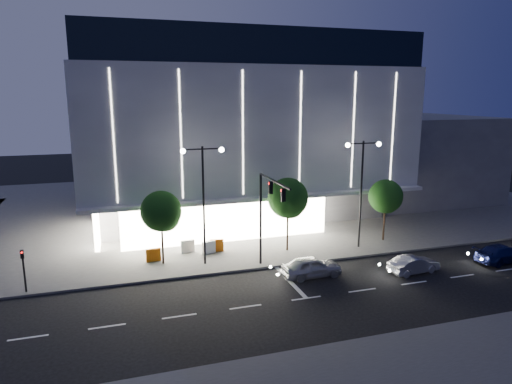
{
  "coord_description": "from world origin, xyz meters",
  "views": [
    {
      "loc": [
        -9.03,
        -26.08,
        12.62
      ],
      "look_at": [
        1.58,
        7.81,
        5.0
      ],
      "focal_mm": 32.0,
      "sensor_mm": 36.0,
      "label": 1
    }
  ],
  "objects": [
    {
      "name": "ground",
      "position": [
        0.0,
        0.0,
        0.0
      ],
      "size": [
        160.0,
        160.0,
        0.0
      ],
      "primitive_type": "plane",
      "color": "black",
      "rests_on": "ground"
    },
    {
      "name": "museum",
      "position": [
        2.98,
        22.31,
        9.27
      ],
      "size": [
        30.0,
        25.8,
        18.0
      ],
      "color": "#4C4C51",
      "rests_on": "ground"
    },
    {
      "name": "barrier_c",
      "position": [
        -1.56,
        8.42,
        0.65
      ],
      "size": [
        1.12,
        0.38,
        1.0
      ],
      "primitive_type": "cube",
      "rotation": [
        0.0,
        0.0,
        -0.12
      ],
      "color": "orange",
      "rests_on": "sidewalk_museum"
    },
    {
      "name": "car_third",
      "position": [
        18.9,
        -0.08,
        0.68
      ],
      "size": [
        4.85,
        2.38,
        1.36
      ],
      "primitive_type": "imported",
      "rotation": [
        0.0,
        0.0,
        1.68
      ],
      "color": "#141A4E",
      "rests_on": "ground"
    },
    {
      "name": "ped_signal_far",
      "position": [
        -15.0,
        4.5,
        1.89
      ],
      "size": [
        0.22,
        0.24,
        3.0
      ],
      "color": "black",
      "rests_on": "ground"
    },
    {
      "name": "tree_mid",
      "position": [
        4.03,
        7.02,
        4.33
      ],
      "size": [
        3.25,
        3.25,
        6.15
      ],
      "color": "black",
      "rests_on": "ground"
    },
    {
      "name": "sidewalk_museum",
      "position": [
        5.0,
        24.0,
        0.07
      ],
      "size": [
        70.0,
        40.0,
        0.15
      ],
      "primitive_type": "cube",
      "color": "#474747",
      "rests_on": "ground"
    },
    {
      "name": "tree_right",
      "position": [
        13.03,
        7.02,
        3.88
      ],
      "size": [
        2.91,
        2.91,
        5.51
      ],
      "color": "black",
      "rests_on": "ground"
    },
    {
      "name": "street_lamp_east",
      "position": [
        10.0,
        6.0,
        5.96
      ],
      "size": [
        3.16,
        0.36,
        9.0
      ],
      "color": "black",
      "rests_on": "ground"
    },
    {
      "name": "annex_building",
      "position": [
        26.0,
        24.0,
        5.0
      ],
      "size": [
        16.0,
        20.0,
        10.0
      ],
      "primitive_type": "cube",
      "color": "#4C4C51",
      "rests_on": "ground"
    },
    {
      "name": "car_lead",
      "position": [
        3.75,
        1.61,
        0.73
      ],
      "size": [
        4.35,
        1.85,
        1.47
      ],
      "primitive_type": "imported",
      "rotation": [
        0.0,
        0.0,
        1.6
      ],
      "color": "#9FA1A6",
      "rests_on": "ground"
    },
    {
      "name": "traffic_mast",
      "position": [
        1.0,
        3.34,
        5.03
      ],
      "size": [
        0.33,
        5.89,
        7.07
      ],
      "color": "black",
      "rests_on": "ground"
    },
    {
      "name": "tree_left",
      "position": [
        -5.97,
        7.02,
        4.03
      ],
      "size": [
        3.02,
        3.02,
        5.72
      ],
      "color": "black",
      "rests_on": "ground"
    },
    {
      "name": "barrier_b",
      "position": [
        -3.85,
        8.92,
        0.65
      ],
      "size": [
        1.12,
        0.35,
        1.0
      ],
      "primitive_type": "cube",
      "rotation": [
        0.0,
        0.0,
        0.1
      ],
      "color": "silver",
      "rests_on": "sidewalk_museum"
    },
    {
      "name": "barrier_d",
      "position": [
        -2.27,
        8.15,
        0.65
      ],
      "size": [
        1.13,
        0.53,
        1.0
      ],
      "primitive_type": "cube",
      "rotation": [
        0.0,
        0.0,
        0.26
      ],
      "color": "white",
      "rests_on": "sidewalk_museum"
    },
    {
      "name": "car_second",
      "position": [
        11.07,
        0.07,
        0.63
      ],
      "size": [
        3.98,
        1.76,
        1.27
      ],
      "primitive_type": "imported",
      "rotation": [
        0.0,
        0.0,
        1.68
      ],
      "color": "#A8AAB0",
      "rests_on": "ground"
    },
    {
      "name": "barrier_a",
      "position": [
        -6.66,
        7.66,
        0.65
      ],
      "size": [
        1.12,
        0.34,
        1.0
      ],
      "primitive_type": "cube",
      "rotation": [
        0.0,
        0.0,
        0.09
      ],
      "color": "#CF640B",
      "rests_on": "sidewalk_museum"
    },
    {
      "name": "street_lamp_west",
      "position": [
        -3.0,
        6.0,
        5.96
      ],
      "size": [
        3.16,
        0.36,
        9.0
      ],
      "color": "black",
      "rests_on": "ground"
    }
  ]
}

